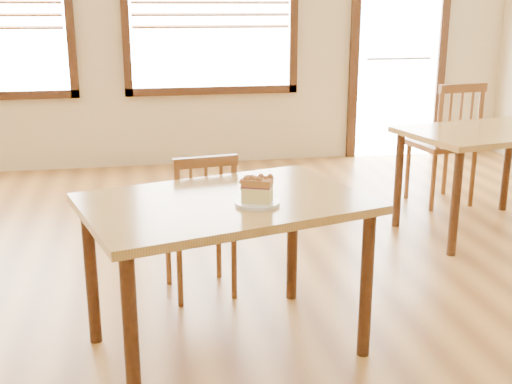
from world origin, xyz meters
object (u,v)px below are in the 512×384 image
at_px(cafe_chair_main, 201,223).
at_px(cafe_chair_second, 445,143).
at_px(cafe_table_second, 488,144).
at_px(plate, 257,203).
at_px(cake_slice, 257,189).
at_px(cafe_table_main, 225,219).

xyz_separation_m(cafe_chair_main, cafe_chair_second, (2.15, 1.36, 0.09)).
bearing_deg(cafe_table_second, cafe_chair_main, -173.51).
distance_m(cafe_chair_main, plate, 0.83).
height_order(plate, cake_slice, cake_slice).
bearing_deg(cafe_chair_main, plate, 94.99).
relative_size(cafe_table_second, cake_slice, 8.40).
xyz_separation_m(cafe_table_main, cafe_table_second, (2.08, 1.32, -0.01)).
bearing_deg(cake_slice, cafe_table_main, 160.81).
bearing_deg(cafe_chair_main, cafe_table_second, -170.27).
height_order(cafe_chair_second, cake_slice, cafe_chair_second).
relative_size(cafe_table_main, plate, 7.18).
distance_m(cafe_table_main, cafe_table_second, 2.46).
bearing_deg(cafe_chair_main, cake_slice, 94.96).
distance_m(cafe_table_second, cake_slice, 2.43).
distance_m(cafe_table_second, plate, 2.42).
bearing_deg(plate, cafe_table_main, 138.94).
distance_m(cafe_chair_main, cake_slice, 0.86).
bearing_deg(cafe_table_second, plate, -155.22).
distance_m(cafe_table_main, cake_slice, 0.24).
height_order(cafe_table_second, cake_slice, cake_slice).
relative_size(cafe_table_main, cafe_chair_second, 1.39).
relative_size(cafe_chair_second, plate, 5.18).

